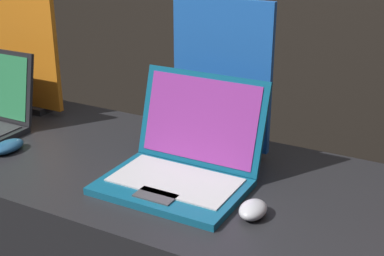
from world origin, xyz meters
name	(u,v)px	position (x,y,z in m)	size (l,w,h in m)	color
mouse_front	(8,147)	(-0.61, 0.23, 1.02)	(0.07, 0.12, 0.03)	navy
promo_stand_front	(22,55)	(-0.84, 0.55, 1.22)	(0.34, 0.07, 0.46)	black
laptop_middle	(184,159)	(-0.02, 0.32, 1.06)	(0.39, 0.35, 0.28)	#0F5170
mouse_middle	(253,210)	(0.23, 0.23, 1.02)	(0.07, 0.09, 0.04)	#B2B2B7
promo_stand_middle	(221,81)	(-0.02, 0.56, 1.23)	(0.32, 0.07, 0.48)	black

